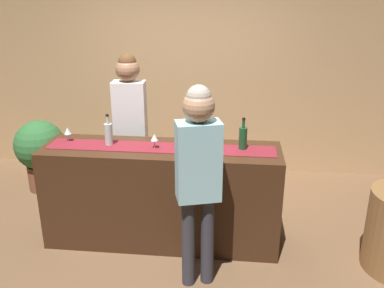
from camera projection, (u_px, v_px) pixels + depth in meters
ground_plane at (163, 238)px, 4.20m from camera, size 10.00×10.00×0.00m
back_wall at (185, 64)px, 5.47m from camera, size 6.00×0.12×2.90m
bar_counter at (162, 195)px, 4.03m from camera, size 2.24×0.60×0.98m
counter_runner_cloth at (161, 148)px, 3.86m from camera, size 2.12×0.28×0.01m
wine_bottle_clear at (109, 134)px, 3.89m from camera, size 0.07×0.07×0.30m
wine_bottle_green at (243, 138)px, 3.79m from camera, size 0.07×0.07×0.30m
wine_glass_near_customer at (67, 131)px, 3.98m from camera, size 0.07×0.07×0.14m
wine_glass_mid_counter at (154, 138)px, 3.81m from camera, size 0.07×0.07×0.14m
wine_glass_far_end at (213, 137)px, 3.81m from camera, size 0.07×0.07×0.14m
bartender at (130, 116)px, 4.40m from camera, size 0.35×0.25×1.76m
customer_sipping at (198, 168)px, 3.21m from camera, size 0.38×0.29×1.72m
potted_plant_tall at (40, 150)px, 5.09m from camera, size 0.61×0.61×0.89m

